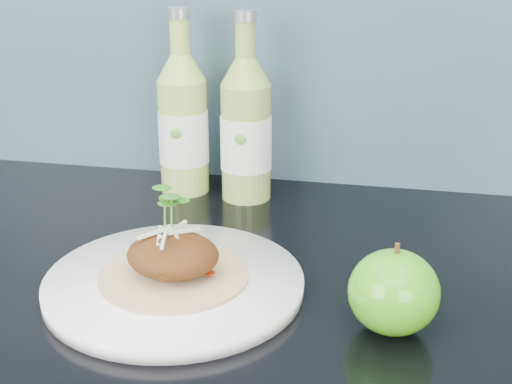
# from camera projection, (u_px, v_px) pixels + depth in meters

# --- Properties ---
(dinner_plate) EXTENTS (0.34, 0.34, 0.02)m
(dinner_plate) POSITION_uv_depth(u_px,v_px,m) (174.00, 283.00, 0.79)
(dinner_plate) COLOR white
(dinner_plate) RESTS_ON kitchen_counter
(pork_taco) EXTENTS (0.17, 0.17, 0.10)m
(pork_taco) POSITION_uv_depth(u_px,v_px,m) (173.00, 253.00, 0.77)
(pork_taco) COLOR tan
(pork_taco) RESTS_ON dinner_plate
(green_apple) EXTENTS (0.10, 0.10, 0.10)m
(green_apple) POSITION_uv_depth(u_px,v_px,m) (394.00, 292.00, 0.70)
(green_apple) COLOR #32880E
(green_apple) RESTS_ON kitchen_counter
(cider_bottle_left) EXTENTS (0.08, 0.08, 0.27)m
(cider_bottle_left) POSITION_uv_depth(u_px,v_px,m) (183.00, 125.00, 1.04)
(cider_bottle_left) COLOR #A7C953
(cider_bottle_left) RESTS_ON kitchen_counter
(cider_bottle_right) EXTENTS (0.08, 0.08, 0.27)m
(cider_bottle_right) POSITION_uv_depth(u_px,v_px,m) (246.00, 130.00, 1.01)
(cider_bottle_right) COLOR #8EAF49
(cider_bottle_right) RESTS_ON kitchen_counter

